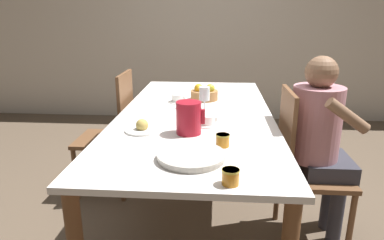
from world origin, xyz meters
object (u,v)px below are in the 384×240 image
(chair_person_side, at_px, (303,165))
(wine_glass_water, at_px, (204,95))
(red_pitcher, at_px, (189,118))
(jam_jar_amber, at_px, (231,176))
(teacup_across, at_px, (178,99))
(jam_jar_red, at_px, (223,140))
(fruit_bowl, at_px, (204,94))
(serving_tray, at_px, (191,156))
(bread_plate, at_px, (142,128))
(teacup_near_person, at_px, (208,121))
(chair_opposite, at_px, (113,131))
(person_seated, at_px, (320,135))

(chair_person_side, xyz_separation_m, wine_glass_water, (-0.62, 0.08, 0.42))
(red_pitcher, relative_size, jam_jar_amber, 2.56)
(wine_glass_water, relative_size, teacup_across, 1.37)
(jam_jar_amber, xyz_separation_m, jam_jar_red, (-0.03, 0.40, 0.00))
(jam_jar_amber, relative_size, fruit_bowl, 0.34)
(serving_tray, relative_size, jam_jar_red, 4.46)
(serving_tray, xyz_separation_m, jam_jar_amber, (0.17, -0.23, 0.02))
(red_pitcher, bearing_deg, wine_glass_water, 75.48)
(chair_person_side, distance_m, jam_jar_red, 0.71)
(wine_glass_water, relative_size, bread_plate, 1.03)
(chair_person_side, distance_m, jam_jar_amber, 0.97)
(teacup_across, bearing_deg, wine_glass_water, -61.82)
(red_pitcher, relative_size, bread_plate, 0.92)
(bread_plate, bearing_deg, teacup_across, 79.42)
(chair_person_side, bearing_deg, jam_jar_red, -52.74)
(red_pitcher, height_order, jam_jar_red, red_pitcher)
(teacup_near_person, bearing_deg, fruit_bowl, 94.23)
(teacup_across, relative_size, jam_jar_amber, 2.10)
(red_pitcher, relative_size, fruit_bowl, 0.87)
(chair_opposite, relative_size, red_pitcher, 5.41)
(teacup_near_person, distance_m, serving_tray, 0.51)
(jam_jar_amber, height_order, jam_jar_red, same)
(person_seated, xyz_separation_m, fruit_bowl, (-0.74, 0.55, 0.12))
(person_seated, bearing_deg, jam_jar_amber, -35.36)
(jam_jar_amber, bearing_deg, serving_tray, 126.56)
(wine_glass_water, bearing_deg, teacup_near_person, -78.66)
(person_seated, xyz_separation_m, teacup_across, (-0.93, 0.46, 0.10))
(chair_opposite, xyz_separation_m, bread_plate, (0.41, -0.73, 0.28))
(person_seated, height_order, teacup_across, person_seated)
(chair_person_side, xyz_separation_m, jam_jar_red, (-0.51, -0.39, 0.30))
(chair_person_side, relative_size, fruit_bowl, 4.72)
(chair_opposite, relative_size, bread_plate, 4.99)
(chair_person_side, bearing_deg, red_pitcher, -73.56)
(wine_glass_water, bearing_deg, serving_tray, -92.94)
(jam_jar_red, xyz_separation_m, fruit_bowl, (-0.13, 0.97, 0.01))
(teacup_near_person, relative_size, teacup_across, 1.00)
(jam_jar_amber, bearing_deg, teacup_near_person, 98.47)
(wine_glass_water, xyz_separation_m, serving_tray, (-0.03, -0.64, -0.14))
(chair_person_side, distance_m, chair_opposite, 1.47)
(chair_person_side, xyz_separation_m, red_pitcher, (-0.70, -0.21, 0.36))
(teacup_across, distance_m, fruit_bowl, 0.22)
(fruit_bowl, bearing_deg, teacup_near_person, -85.77)
(chair_person_side, bearing_deg, wine_glass_water, -97.61)
(chair_person_side, distance_m, red_pitcher, 0.81)
(jam_jar_red, bearing_deg, teacup_across, 110.49)
(chair_opposite, bearing_deg, red_pitcher, -137.90)
(jam_jar_red, bearing_deg, chair_opposite, 132.79)
(person_seated, bearing_deg, teacup_near_person, -83.43)
(person_seated, relative_size, red_pitcher, 6.51)
(person_seated, distance_m, jam_jar_amber, 1.01)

